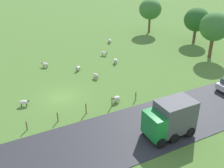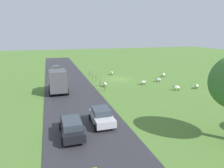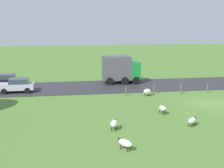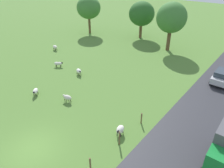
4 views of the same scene
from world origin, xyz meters
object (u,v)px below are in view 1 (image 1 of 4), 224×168
(sheep_1, at_px, (104,53))
(sheep_3, at_px, (24,102))
(sheep_5, at_px, (115,60))
(sheep_7, at_px, (96,75))
(sheep_4, at_px, (78,68))
(tree_0, at_px, (150,9))
(sheep_0, at_px, (110,40))
(tree_2, at_px, (214,27))
(sheep_6, at_px, (45,64))
(sheep_2, at_px, (116,98))
(truck_0, at_px, (171,118))
(tree_1, at_px, (197,20))

(sheep_1, relative_size, sheep_3, 0.96)
(sheep_1, height_order, sheep_5, sheep_5)
(sheep_1, bearing_deg, sheep_7, -33.58)
(sheep_4, xyz_separation_m, tree_0, (-11.64, 20.46, 4.34))
(sheep_3, bearing_deg, sheep_7, 105.00)
(sheep_5, xyz_separation_m, tree_0, (-11.77, 14.34, 4.29))
(sheep_0, xyz_separation_m, sheep_5, (9.33, -3.78, 0.00))
(sheep_4, distance_m, tree_2, 22.08)
(sheep_3, bearing_deg, sheep_1, 123.71)
(sheep_0, relative_size, sheep_6, 1.02)
(sheep_2, xyz_separation_m, tree_2, (-5.64, 20.38, 4.51))
(sheep_1, relative_size, truck_0, 0.25)
(tree_1, height_order, truck_0, tree_1)
(sheep_3, relative_size, sheep_7, 1.14)
(sheep_1, relative_size, sheep_2, 1.10)
(tree_0, bearing_deg, sheep_6, -71.49)
(tree_2, bearing_deg, sheep_2, -74.53)
(sheep_2, height_order, sheep_5, sheep_2)
(sheep_0, relative_size, tree_1, 0.18)
(sheep_1, height_order, sheep_7, sheep_7)
(tree_2, bearing_deg, sheep_0, -141.51)
(sheep_3, height_order, sheep_4, sheep_3)
(sheep_1, xyz_separation_m, sheep_5, (3.85, 0.04, 0.05))
(sheep_7, bearing_deg, sheep_0, 145.85)
(sheep_7, xyz_separation_m, tree_2, (1.24, 19.84, 4.52))
(tree_1, bearing_deg, sheep_7, -75.93)
(sheep_0, bearing_deg, sheep_7, -34.15)
(sheep_4, height_order, sheep_5, sheep_5)
(tree_0, bearing_deg, sheep_0, -77.00)
(sheep_2, xyz_separation_m, sheep_4, (-10.47, -0.67, -0.05))
(sheep_5, bearing_deg, sheep_6, -109.83)
(truck_0, bearing_deg, sheep_6, -164.16)
(sheep_0, relative_size, tree_2, 0.16)
(sheep_3, xyz_separation_m, sheep_7, (-2.74, 10.21, 0.03))
(sheep_0, bearing_deg, sheep_4, -47.07)
(sheep_0, height_order, tree_1, tree_1)
(sheep_7, bearing_deg, sheep_1, 146.42)
(sheep_3, relative_size, tree_1, 0.19)
(sheep_6, xyz_separation_m, truck_0, (21.63, 6.14, 1.43))
(sheep_4, relative_size, sheep_6, 0.92)
(sheep_2, bearing_deg, sheep_7, 175.46)
(sheep_5, bearing_deg, sheep_3, -67.67)
(sheep_6, bearing_deg, truck_0, 15.84)
(tree_0, bearing_deg, sheep_5, -50.64)
(sheep_1, xyz_separation_m, tree_1, (1.58, 18.02, 3.83))
(sheep_6, xyz_separation_m, tree_1, (1.35, 27.99, 3.81))
(sheep_0, height_order, sheep_2, sheep_2)
(tree_2, xyz_separation_m, truck_0, (13.31, -18.82, -3.12))
(sheep_2, distance_m, sheep_4, 10.49)
(sheep_2, bearing_deg, tree_2, 105.47)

